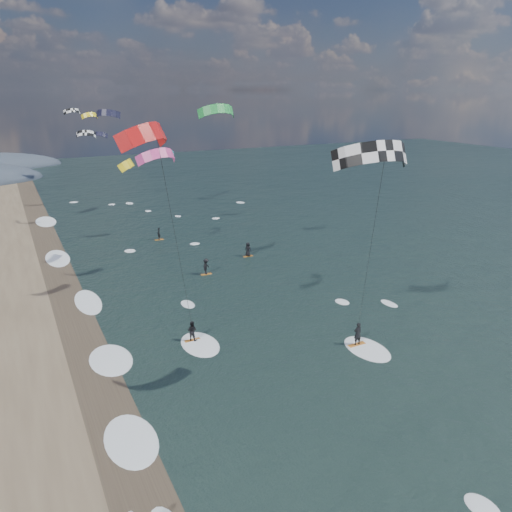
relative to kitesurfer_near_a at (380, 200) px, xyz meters
name	(u,v)px	position (x,y,z in m)	size (l,w,h in m)	color
ground	(375,442)	(-2.57, -4.05, -12.02)	(260.00, 260.00, 0.00)	black
wet_sand_strip	(107,403)	(-14.57, 5.95, -12.01)	(3.00, 240.00, 0.00)	#382D23
kitesurfer_near_a	(380,200)	(0.00, 0.00, 0.00)	(7.80, 8.47, 15.79)	#BC6A21
kitesurfer_near_b	(173,217)	(-9.61, 6.84, -1.37)	(6.89, 8.97, 16.60)	#BC6A21
far_kitesurfers	(211,255)	(0.62, 26.99, -11.19)	(8.14, 15.01, 1.68)	#BC6A21
bg_kite_field	(124,128)	(-2.94, 48.21, 0.95)	(12.20, 67.58, 7.41)	black
shoreline_surf	(111,362)	(-13.37, 10.70, -12.02)	(2.40, 79.40, 0.11)	white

